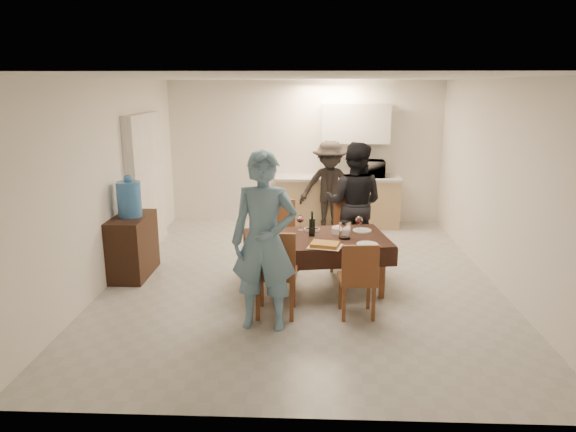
# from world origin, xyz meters

# --- Properties ---
(floor) EXTENTS (5.00, 6.00, 0.02)m
(floor) POSITION_xyz_m (0.00, 0.00, 0.00)
(floor) COLOR #A8A7A3
(floor) RESTS_ON ground
(ceiling) EXTENTS (5.00, 6.00, 0.02)m
(ceiling) POSITION_xyz_m (0.00, 0.00, 2.60)
(ceiling) COLOR white
(ceiling) RESTS_ON wall_back
(wall_back) EXTENTS (5.00, 0.02, 2.60)m
(wall_back) POSITION_xyz_m (0.00, 3.00, 1.30)
(wall_back) COLOR silver
(wall_back) RESTS_ON floor
(wall_front) EXTENTS (5.00, 0.02, 2.60)m
(wall_front) POSITION_xyz_m (0.00, -3.00, 1.30)
(wall_front) COLOR silver
(wall_front) RESTS_ON floor
(wall_left) EXTENTS (0.02, 6.00, 2.60)m
(wall_left) POSITION_xyz_m (-2.50, 0.00, 1.30)
(wall_left) COLOR silver
(wall_left) RESTS_ON floor
(wall_right) EXTENTS (0.02, 6.00, 2.60)m
(wall_right) POSITION_xyz_m (2.50, 0.00, 1.30)
(wall_right) COLOR silver
(wall_right) RESTS_ON floor
(stub_partition) EXTENTS (0.15, 1.40, 2.10)m
(stub_partition) POSITION_xyz_m (-2.42, 1.20, 1.05)
(stub_partition) COLOR white
(stub_partition) RESTS_ON floor
(kitchen_base_cabinet) EXTENTS (2.20, 0.60, 0.86)m
(kitchen_base_cabinet) POSITION_xyz_m (0.60, 2.68, 0.43)
(kitchen_base_cabinet) COLOR tan
(kitchen_base_cabinet) RESTS_ON floor
(kitchen_worktop) EXTENTS (2.24, 0.64, 0.05)m
(kitchen_worktop) POSITION_xyz_m (0.60, 2.68, 0.89)
(kitchen_worktop) COLOR #AEAEA9
(kitchen_worktop) RESTS_ON kitchen_base_cabinet
(upper_cabinet) EXTENTS (1.20, 0.34, 0.70)m
(upper_cabinet) POSITION_xyz_m (0.90, 2.82, 1.85)
(upper_cabinet) COLOR white
(upper_cabinet) RESTS_ON wall_back
(dining_table) EXTENTS (1.89, 1.29, 0.68)m
(dining_table) POSITION_xyz_m (0.17, -0.37, 0.65)
(dining_table) COLOR black
(dining_table) RESTS_ON floor
(chair_near_left) EXTENTS (0.47, 0.47, 0.55)m
(chair_near_left) POSITION_xyz_m (-0.28, -1.22, 0.62)
(chair_near_left) COLOR brown
(chair_near_left) RESTS_ON floor
(chair_near_right) EXTENTS (0.42, 0.42, 0.47)m
(chair_near_right) POSITION_xyz_m (0.62, -1.20, 0.54)
(chair_near_right) COLOR brown
(chair_near_right) RESTS_ON floor
(chair_far_left) EXTENTS (0.52, 0.52, 0.51)m
(chair_far_left) POSITION_xyz_m (-0.28, 0.29, 0.57)
(chair_far_left) COLOR brown
(chair_far_left) RESTS_ON floor
(chair_far_right) EXTENTS (0.53, 0.54, 0.54)m
(chair_far_right) POSITION_xyz_m (0.62, 0.28, 0.62)
(chair_far_right) COLOR brown
(chair_far_right) RESTS_ON floor
(console) EXTENTS (0.44, 0.89, 0.82)m
(console) POSITION_xyz_m (-2.28, 0.02, 0.41)
(console) COLOR black
(console) RESTS_ON floor
(water_jug) EXTENTS (0.31, 0.31, 0.47)m
(water_jug) POSITION_xyz_m (-2.28, 0.02, 1.06)
(water_jug) COLOR #3F82D1
(water_jug) RESTS_ON console
(wine_bottle) EXTENTS (0.08, 0.08, 0.32)m
(wine_bottle) POSITION_xyz_m (0.12, -0.32, 0.84)
(wine_bottle) COLOR black
(wine_bottle) RESTS_ON dining_table
(water_pitcher) EXTENTS (0.14, 0.14, 0.22)m
(water_pitcher) POSITION_xyz_m (0.52, -0.42, 0.79)
(water_pitcher) COLOR white
(water_pitcher) RESTS_ON dining_table
(savoury_tart) EXTENTS (0.43, 0.36, 0.05)m
(savoury_tart) POSITION_xyz_m (0.27, -0.75, 0.71)
(savoury_tart) COLOR #A97A31
(savoury_tart) RESTS_ON dining_table
(salad_bowl) EXTENTS (0.20, 0.20, 0.08)m
(salad_bowl) POSITION_xyz_m (0.47, -0.19, 0.72)
(salad_bowl) COLOR white
(salad_bowl) RESTS_ON dining_table
(mushroom_dish) EXTENTS (0.19, 0.19, 0.03)m
(mushroom_dish) POSITION_xyz_m (0.12, -0.09, 0.70)
(mushroom_dish) COLOR white
(mushroom_dish) RESTS_ON dining_table
(wine_glass_a) EXTENTS (0.09, 0.09, 0.20)m
(wine_glass_a) POSITION_xyz_m (-0.38, -0.62, 0.78)
(wine_glass_a) COLOR white
(wine_glass_a) RESTS_ON dining_table
(wine_glass_b) EXTENTS (0.09, 0.09, 0.21)m
(wine_glass_b) POSITION_xyz_m (0.72, -0.12, 0.79)
(wine_glass_b) COLOR white
(wine_glass_b) RESTS_ON dining_table
(wine_glass_c) EXTENTS (0.09, 0.09, 0.20)m
(wine_glass_c) POSITION_xyz_m (-0.03, -0.07, 0.79)
(wine_glass_c) COLOR white
(wine_glass_c) RESTS_ON dining_table
(plate_near_left) EXTENTS (0.25, 0.25, 0.01)m
(plate_near_left) POSITION_xyz_m (-0.43, -0.67, 0.69)
(plate_near_left) COLOR white
(plate_near_left) RESTS_ON dining_table
(plate_near_right) EXTENTS (0.25, 0.25, 0.01)m
(plate_near_right) POSITION_xyz_m (0.77, -0.67, 0.69)
(plate_near_right) COLOR white
(plate_near_right) RESTS_ON dining_table
(plate_far_left) EXTENTS (0.28, 0.28, 0.02)m
(plate_far_left) POSITION_xyz_m (-0.43, -0.07, 0.69)
(plate_far_left) COLOR white
(plate_far_left) RESTS_ON dining_table
(plate_far_right) EXTENTS (0.24, 0.24, 0.01)m
(plate_far_right) POSITION_xyz_m (0.77, -0.07, 0.69)
(plate_far_right) COLOR white
(plate_far_right) RESTS_ON dining_table
(microwave) EXTENTS (0.54, 0.36, 0.30)m
(microwave) POSITION_xyz_m (1.16, 2.68, 1.06)
(microwave) COLOR white
(microwave) RESTS_ON kitchen_worktop
(person_near) EXTENTS (0.72, 0.50, 1.89)m
(person_near) POSITION_xyz_m (-0.38, -1.42, 0.94)
(person_near) COLOR #628CAB
(person_near) RESTS_ON floor
(person_far) EXTENTS (0.99, 0.86, 1.75)m
(person_far) POSITION_xyz_m (0.72, 0.68, 0.87)
(person_far) COLOR black
(person_far) RESTS_ON floor
(person_kitchen) EXTENTS (1.03, 0.59, 1.60)m
(person_kitchen) POSITION_xyz_m (0.44, 2.23, 0.80)
(person_kitchen) COLOR black
(person_kitchen) RESTS_ON floor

